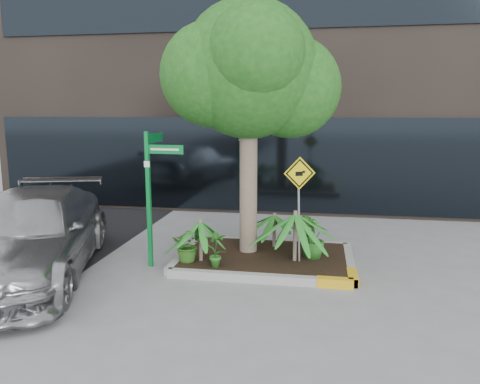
% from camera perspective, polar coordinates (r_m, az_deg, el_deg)
% --- Properties ---
extents(ground, '(80.00, 80.00, 0.00)m').
position_cam_1_polar(ground, '(8.92, 1.55, -9.06)').
color(ground, gray).
rests_on(ground, ground).
extents(planter, '(3.35, 2.36, 0.15)m').
position_cam_1_polar(planter, '(9.12, 3.26, -7.97)').
color(planter, '#9E9E99').
rests_on(planter, ground).
extents(tree, '(3.33, 2.96, 5.00)m').
position_cam_1_polar(tree, '(9.01, 1.08, 14.70)').
color(tree, gray).
rests_on(tree, ground).
extents(palm_front, '(1.06, 1.06, 1.18)m').
position_cam_1_polar(palm_front, '(8.60, 6.78, -2.69)').
color(palm_front, gray).
rests_on(palm_front, ground).
extents(palm_left, '(0.88, 0.88, 0.98)m').
position_cam_1_polar(palm_left, '(8.62, -4.86, -3.65)').
color(palm_left, gray).
rests_on(palm_left, ground).
extents(palm_back, '(0.78, 0.78, 0.87)m').
position_cam_1_polar(palm_back, '(9.51, 4.22, -2.86)').
color(palm_back, gray).
rests_on(palm_back, ground).
extents(parked_car, '(3.46, 5.46, 1.47)m').
position_cam_1_polar(parked_car, '(9.05, -24.19, -4.81)').
color(parked_car, '#A09FA4').
rests_on(parked_car, ground).
extents(shrub_a, '(0.73, 0.73, 0.65)m').
position_cam_1_polar(shrub_a, '(8.69, -6.32, -6.35)').
color(shrub_a, '#2D631C').
rests_on(shrub_a, planter).
extents(shrub_b, '(0.55, 0.55, 0.79)m').
position_cam_1_polar(shrub_b, '(8.94, 8.89, -5.46)').
color(shrub_b, '#27681F').
rests_on(shrub_b, planter).
extents(shrub_c, '(0.43, 0.43, 0.68)m').
position_cam_1_polar(shrub_c, '(8.35, -2.95, -6.87)').
color(shrub_c, '#2A6D21').
rests_on(shrub_c, planter).
extents(shrub_d, '(0.47, 0.47, 0.65)m').
position_cam_1_polar(shrub_d, '(9.76, 8.36, -4.55)').
color(shrub_d, '#2E671D').
rests_on(shrub_d, planter).
extents(street_sign_post, '(0.75, 0.75, 2.53)m').
position_cam_1_polar(street_sign_post, '(8.75, -10.70, 0.95)').
color(street_sign_post, '#0B7C32').
rests_on(street_sign_post, ground).
extents(cattle_sign, '(0.56, 0.24, 1.93)m').
position_cam_1_polar(cattle_sign, '(8.55, 7.24, 0.11)').
color(cattle_sign, slate).
rests_on(cattle_sign, ground).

